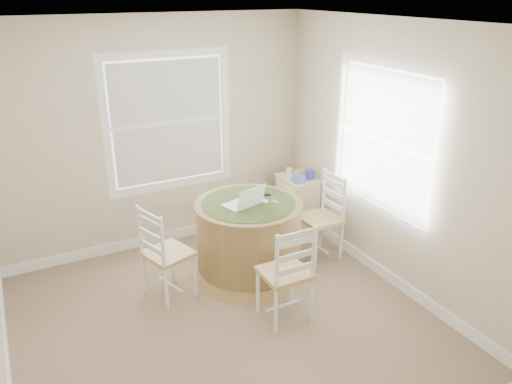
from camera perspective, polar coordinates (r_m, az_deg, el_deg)
room at (r=4.27m, az=-2.75°, el=1.21°), size 3.64×3.64×2.64m
round_table at (r=5.25m, az=-0.84°, el=-4.90°), size 1.29×1.29×0.80m
chair_left at (r=4.90m, az=-10.03°, el=-6.87°), size 0.51×0.52×0.95m
chair_near at (r=4.53m, az=3.31°, el=-9.14°), size 0.42×0.40×0.95m
chair_right at (r=5.55m, az=7.29°, el=-3.02°), size 0.41×0.43×0.95m
laptop at (r=5.03m, az=-1.39°, el=-1.20°), size 0.42×0.39×0.24m
mouse at (r=5.11m, az=1.00°, el=-1.06°), size 0.07×0.10×0.03m
phone at (r=5.13m, az=2.20°, el=-1.13°), size 0.05×0.09×0.02m
keys at (r=5.27m, az=1.28°, el=-0.37°), size 0.06×0.05×0.02m
corner_chest at (r=6.25m, az=4.71°, el=-1.25°), size 0.39×0.52×0.68m
tissue_box at (r=5.96m, az=4.85°, el=1.61°), size 0.12×0.12×0.10m
box_yellow at (r=6.19m, az=4.93°, el=2.21°), size 0.15×0.10×0.06m
box_blue at (r=6.06m, az=6.04°, el=2.03°), size 0.08×0.08×0.12m
cup_cream at (r=6.17m, az=3.93°, el=2.34°), size 0.07×0.07×0.09m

